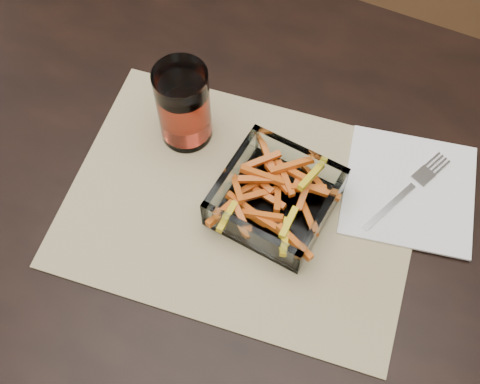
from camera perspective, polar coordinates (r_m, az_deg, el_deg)
name	(u,v)px	position (r m, az deg, el deg)	size (l,w,h in m)	color
dining_table	(204,242)	(0.87, -3.43, -4.72)	(1.60, 0.90, 0.75)	black
placemat	(242,204)	(0.79, 0.16, -1.14)	(0.45, 0.33, 0.00)	tan
glass_bowl	(275,199)	(0.77, 3.37, -0.65)	(0.15, 0.15, 0.05)	white
tumbler	(184,108)	(0.80, -5.35, 7.98)	(0.07, 0.07, 0.12)	white
napkin	(409,189)	(0.83, 15.75, 0.24)	(0.17, 0.17, 0.00)	white
fork	(409,189)	(0.82, 15.71, 0.26)	(0.08, 0.15, 0.00)	silver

